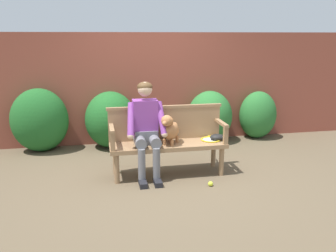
{
  "coord_description": "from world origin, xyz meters",
  "views": [
    {
      "loc": [
        -0.95,
        -4.75,
        1.95
      ],
      "look_at": [
        0.0,
        0.0,
        0.72
      ],
      "focal_mm": 38.28,
      "sensor_mm": 36.0,
      "label": 1
    }
  ],
  "objects_px": {
    "dog_on_bench": "(170,129)",
    "baseball_glove": "(217,137)",
    "garden_bench": "(168,147)",
    "tennis_racket": "(210,139)",
    "person_seated": "(146,126)",
    "tennis_ball": "(211,184)"
  },
  "relations": [
    {
      "from": "person_seated",
      "to": "baseball_glove",
      "type": "bearing_deg",
      "value": 0.96
    },
    {
      "from": "garden_bench",
      "to": "tennis_racket",
      "type": "xyz_separation_m",
      "value": [
        0.65,
        0.05,
        0.07
      ]
    },
    {
      "from": "garden_bench",
      "to": "tennis_racket",
      "type": "bearing_deg",
      "value": 4.79
    },
    {
      "from": "tennis_racket",
      "to": "baseball_glove",
      "type": "xyz_separation_m",
      "value": [
        0.09,
        -0.05,
        0.04
      ]
    },
    {
      "from": "person_seated",
      "to": "tennis_ball",
      "type": "height_order",
      "value": "person_seated"
    },
    {
      "from": "dog_on_bench",
      "to": "tennis_ball",
      "type": "height_order",
      "value": "dog_on_bench"
    },
    {
      "from": "garden_bench",
      "to": "tennis_ball",
      "type": "xyz_separation_m",
      "value": [
        0.47,
        -0.53,
        -0.37
      ]
    },
    {
      "from": "dog_on_bench",
      "to": "baseball_glove",
      "type": "xyz_separation_m",
      "value": [
        0.72,
        0.07,
        -0.17
      ]
    },
    {
      "from": "tennis_racket",
      "to": "garden_bench",
      "type": "bearing_deg",
      "value": -175.21
    },
    {
      "from": "garden_bench",
      "to": "dog_on_bench",
      "type": "distance_m",
      "value": 0.29
    },
    {
      "from": "tennis_racket",
      "to": "dog_on_bench",
      "type": "bearing_deg",
      "value": -169.81
    },
    {
      "from": "baseball_glove",
      "to": "tennis_ball",
      "type": "bearing_deg",
      "value": -104.94
    },
    {
      "from": "person_seated",
      "to": "tennis_ball",
      "type": "relative_size",
      "value": 20.3
    },
    {
      "from": "tennis_ball",
      "to": "garden_bench",
      "type": "bearing_deg",
      "value": 131.95
    },
    {
      "from": "tennis_racket",
      "to": "baseball_glove",
      "type": "bearing_deg",
      "value": -28.3
    },
    {
      "from": "tennis_racket",
      "to": "baseball_glove",
      "type": "distance_m",
      "value": 0.11
    },
    {
      "from": "person_seated",
      "to": "tennis_racket",
      "type": "relative_size",
      "value": 2.32
    },
    {
      "from": "baseball_glove",
      "to": "garden_bench",
      "type": "bearing_deg",
      "value": -168.29
    },
    {
      "from": "person_seated",
      "to": "baseball_glove",
      "type": "relative_size",
      "value": 6.09
    },
    {
      "from": "garden_bench",
      "to": "tennis_racket",
      "type": "distance_m",
      "value": 0.65
    },
    {
      "from": "dog_on_bench",
      "to": "tennis_ball",
      "type": "relative_size",
      "value": 6.65
    },
    {
      "from": "person_seated",
      "to": "tennis_racket",
      "type": "distance_m",
      "value": 0.99
    }
  ]
}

